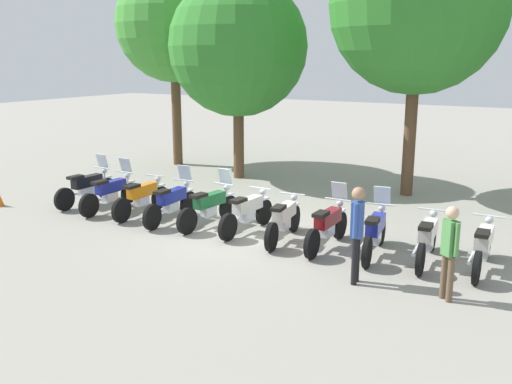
% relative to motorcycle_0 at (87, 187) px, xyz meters
% --- Properties ---
extents(ground_plane, '(80.00, 80.00, 0.00)m').
position_rel_motorcycle_0_xyz_m(ground_plane, '(5.28, -0.04, -0.52)').
color(ground_plane, gray).
extents(motorcycle_0, '(0.62, 2.19, 1.37)m').
position_rel_motorcycle_0_xyz_m(motorcycle_0, '(0.00, 0.00, 0.00)').
color(motorcycle_0, black).
rests_on(motorcycle_0, ground_plane).
extents(motorcycle_1, '(0.62, 2.19, 1.37)m').
position_rel_motorcycle_0_xyz_m(motorcycle_1, '(1.05, -0.14, 0.00)').
color(motorcycle_1, black).
rests_on(motorcycle_1, ground_plane).
extents(motorcycle_2, '(0.62, 2.19, 0.99)m').
position_rel_motorcycle_0_xyz_m(motorcycle_2, '(2.11, -0.09, -0.01)').
color(motorcycle_2, black).
rests_on(motorcycle_2, ground_plane).
extents(motorcycle_3, '(0.62, 2.19, 1.37)m').
position_rel_motorcycle_0_xyz_m(motorcycle_3, '(3.16, -0.16, 0.00)').
color(motorcycle_3, black).
rests_on(motorcycle_3, ground_plane).
extents(motorcycle_4, '(0.63, 2.19, 1.37)m').
position_rel_motorcycle_0_xyz_m(motorcycle_4, '(4.23, -0.02, 0.00)').
color(motorcycle_4, black).
rests_on(motorcycle_4, ground_plane).
extents(motorcycle_5, '(0.62, 2.19, 0.99)m').
position_rel_motorcycle_0_xyz_m(motorcycle_5, '(5.28, 0.05, -0.01)').
color(motorcycle_5, black).
rests_on(motorcycle_5, ground_plane).
extents(motorcycle_6, '(0.62, 2.18, 0.99)m').
position_rel_motorcycle_0_xyz_m(motorcycle_6, '(6.33, -0.08, -0.01)').
color(motorcycle_6, black).
rests_on(motorcycle_6, ground_plane).
extents(motorcycle_7, '(0.62, 2.19, 1.37)m').
position_rel_motorcycle_0_xyz_m(motorcycle_7, '(7.39, -0.05, 0.00)').
color(motorcycle_7, black).
rests_on(motorcycle_7, ground_plane).
extents(motorcycle_8, '(0.62, 2.18, 1.37)m').
position_rel_motorcycle_0_xyz_m(motorcycle_8, '(8.44, 0.02, 0.00)').
color(motorcycle_8, black).
rests_on(motorcycle_8, ground_plane).
extents(motorcycle_9, '(0.62, 2.19, 0.99)m').
position_rel_motorcycle_0_xyz_m(motorcycle_9, '(9.50, 0.14, -0.01)').
color(motorcycle_9, black).
rests_on(motorcycle_9, ground_plane).
extents(motorcycle_10, '(0.62, 2.19, 0.99)m').
position_rel_motorcycle_0_xyz_m(motorcycle_10, '(10.56, 0.22, -0.01)').
color(motorcycle_10, black).
rests_on(motorcycle_10, ground_plane).
extents(person_0, '(0.36, 0.31, 1.67)m').
position_rel_motorcycle_0_xyz_m(person_0, '(10.26, -1.58, 0.46)').
color(person_0, brown).
rests_on(person_0, ground_plane).
extents(person_1, '(0.27, 0.41, 1.83)m').
position_rel_motorcycle_0_xyz_m(person_1, '(8.64, -1.65, 0.57)').
color(person_1, black).
rests_on(person_1, ground_plane).
extents(tree_0, '(4.29, 4.29, 7.44)m').
position_rel_motorcycle_0_xyz_m(tree_0, '(-1.63, 6.24, 4.76)').
color(tree_0, brown).
rests_on(tree_0, ground_plane).
extents(tree_1, '(4.63, 4.63, 6.75)m').
position_rel_motorcycle_0_xyz_m(tree_1, '(1.76, 5.31, 3.91)').
color(tree_1, brown).
rests_on(tree_1, ground_plane).
extents(tree_2, '(5.07, 5.07, 8.07)m').
position_rel_motorcycle_0_xyz_m(tree_2, '(7.52, 5.72, 5.01)').
color(tree_2, brown).
rests_on(tree_2, ground_plane).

